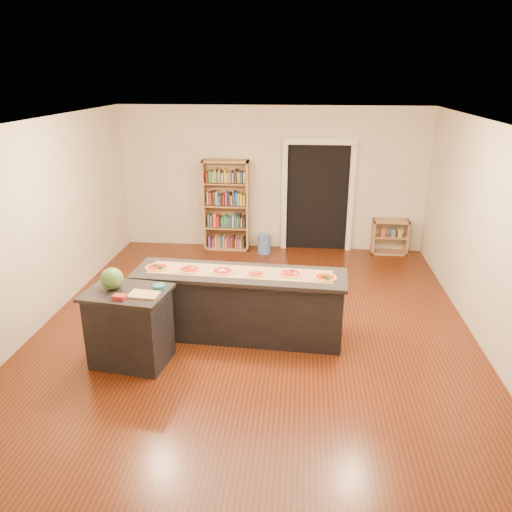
# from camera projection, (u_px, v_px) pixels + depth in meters

# --- Properties ---
(room) EXTENTS (6.00, 7.00, 2.80)m
(room) POSITION_uv_depth(u_px,v_px,m) (255.00, 233.00, 6.54)
(room) COLOR beige
(room) RESTS_ON ground
(doorway) EXTENTS (1.40, 0.09, 2.21)m
(doorway) POSITION_uv_depth(u_px,v_px,m) (318.00, 190.00, 9.76)
(doorway) COLOR black
(doorway) RESTS_ON room
(kitchen_island) EXTENTS (2.79, 0.76, 0.92)m
(kitchen_island) POSITION_uv_depth(u_px,v_px,m) (240.00, 304.00, 6.67)
(kitchen_island) COLOR black
(kitchen_island) RESTS_ON ground
(side_counter) EXTENTS (0.96, 0.70, 0.95)m
(side_counter) POSITION_uv_depth(u_px,v_px,m) (130.00, 327.00, 6.04)
(side_counter) COLOR black
(side_counter) RESTS_ON ground
(bookshelf) EXTENTS (0.90, 0.32, 1.79)m
(bookshelf) POSITION_uv_depth(u_px,v_px,m) (226.00, 206.00, 9.86)
(bookshelf) COLOR #AB7E53
(bookshelf) RESTS_ON ground
(low_shelf) EXTENTS (0.69, 0.29, 0.69)m
(low_shelf) POSITION_uv_depth(u_px,v_px,m) (390.00, 237.00, 9.78)
(low_shelf) COLOR #AB7E53
(low_shelf) RESTS_ON ground
(waste_bin) EXTENTS (0.26, 0.26, 0.38)m
(waste_bin) POSITION_uv_depth(u_px,v_px,m) (264.00, 244.00, 9.86)
(waste_bin) COLOR #5372B8
(waste_bin) RESTS_ON ground
(kraft_paper) EXTENTS (2.44, 0.57, 0.00)m
(kraft_paper) POSITION_uv_depth(u_px,v_px,m) (240.00, 272.00, 6.53)
(kraft_paper) COLOR olive
(kraft_paper) RESTS_ON kitchen_island
(watermelon) EXTENTS (0.26, 0.26, 0.26)m
(watermelon) POSITION_uv_depth(u_px,v_px,m) (112.00, 279.00, 5.89)
(watermelon) COLOR #144214
(watermelon) RESTS_ON side_counter
(cutting_board) EXTENTS (0.36, 0.26, 0.02)m
(cutting_board) POSITION_uv_depth(u_px,v_px,m) (144.00, 295.00, 5.75)
(cutting_board) COLOR tan
(cutting_board) RESTS_ON side_counter
(package_red) EXTENTS (0.16, 0.13, 0.05)m
(package_red) POSITION_uv_depth(u_px,v_px,m) (120.00, 297.00, 5.65)
(package_red) COLOR maroon
(package_red) RESTS_ON side_counter
(package_teal) EXTENTS (0.15, 0.15, 0.05)m
(package_teal) POSITION_uv_depth(u_px,v_px,m) (159.00, 287.00, 5.92)
(package_teal) COLOR #195966
(package_teal) RESTS_ON side_counter
(pizza_a) EXTENTS (0.30, 0.30, 0.02)m
(pizza_a) POSITION_uv_depth(u_px,v_px,m) (157.00, 267.00, 6.64)
(pizza_a) COLOR tan
(pizza_a) RESTS_ON kitchen_island
(pizza_b) EXTENTS (0.31, 0.31, 0.02)m
(pizza_b) POSITION_uv_depth(u_px,v_px,m) (189.00, 269.00, 6.59)
(pizza_b) COLOR tan
(pizza_b) RESTS_ON kitchen_island
(pizza_c) EXTENTS (0.31, 0.31, 0.02)m
(pizza_c) POSITION_uv_depth(u_px,v_px,m) (222.00, 271.00, 6.53)
(pizza_c) COLOR tan
(pizza_c) RESTS_ON kitchen_island
(pizza_d) EXTENTS (0.26, 0.26, 0.02)m
(pizza_d) POSITION_uv_depth(u_px,v_px,m) (256.00, 274.00, 6.43)
(pizza_d) COLOR tan
(pizza_d) RESTS_ON kitchen_island
(pizza_e) EXTENTS (0.32, 0.32, 0.02)m
(pizza_e) POSITION_uv_depth(u_px,v_px,m) (291.00, 273.00, 6.44)
(pizza_e) COLOR tan
(pizza_e) RESTS_ON kitchen_island
(pizza_f) EXTENTS (0.28, 0.28, 0.02)m
(pizza_f) POSITION_uv_depth(u_px,v_px,m) (325.00, 277.00, 6.32)
(pizza_f) COLOR tan
(pizza_f) RESTS_ON kitchen_island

